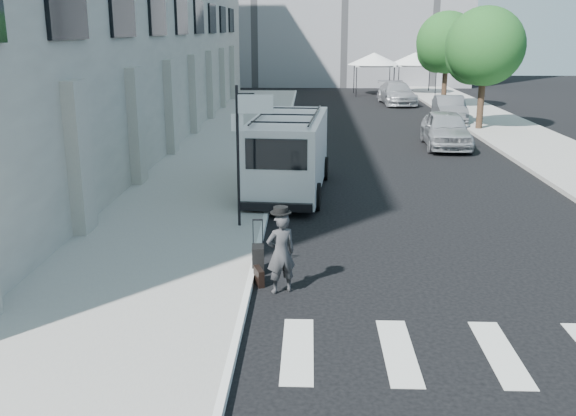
# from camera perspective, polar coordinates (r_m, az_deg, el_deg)

# --- Properties ---
(ground) EXTENTS (120.00, 120.00, 0.00)m
(ground) POSITION_cam_1_polar(r_m,az_deg,el_deg) (13.23, 5.49, -6.38)
(ground) COLOR black
(ground) RESTS_ON ground
(sidewalk_left) EXTENTS (4.50, 48.00, 0.15)m
(sidewalk_left) POSITION_cam_1_polar(r_m,az_deg,el_deg) (28.86, -4.87, 5.88)
(sidewalk_left) COLOR gray
(sidewalk_left) RESTS_ON ground
(sidewalk_right) EXTENTS (4.00, 56.00, 0.15)m
(sidewalk_right) POSITION_cam_1_polar(r_m,az_deg,el_deg) (34.06, 18.87, 6.60)
(sidewalk_right) COLOR gray
(sidewalk_right) RESTS_ON ground
(building_left) EXTENTS (10.00, 44.00, 12.00)m
(building_left) POSITION_cam_1_polar(r_m,az_deg,el_deg) (32.08, -18.24, 16.79)
(building_left) COLOR gray
(building_left) RESTS_ON ground
(sign_pole) EXTENTS (1.03, 0.07, 3.50)m
(sign_pole) POSITION_cam_1_polar(r_m,az_deg,el_deg) (15.69, -3.66, 7.22)
(sign_pole) COLOR black
(sign_pole) RESTS_ON sidewalk_left
(tree_near) EXTENTS (3.80, 3.83, 6.03)m
(tree_near) POSITION_cam_1_polar(r_m,az_deg,el_deg) (33.46, 16.87, 13.34)
(tree_near) COLOR black
(tree_near) RESTS_ON ground
(tree_far) EXTENTS (3.80, 3.83, 6.03)m
(tree_far) POSITION_cam_1_polar(r_m,az_deg,el_deg) (42.24, 13.77, 13.90)
(tree_far) COLOR black
(tree_far) RESTS_ON ground
(tent_left) EXTENTS (4.00, 4.00, 3.20)m
(tent_left) POSITION_cam_1_polar(r_m,az_deg,el_deg) (50.52, 7.66, 12.98)
(tent_left) COLOR black
(tent_left) RESTS_ON ground
(tent_right) EXTENTS (4.00, 4.00, 3.20)m
(tent_right) POSITION_cam_1_polar(r_m,az_deg,el_deg) (51.42, 11.25, 12.87)
(tent_right) COLOR black
(tent_right) RESTS_ON ground
(businessman) EXTENTS (0.69, 0.59, 1.60)m
(businessman) POSITION_cam_1_polar(r_m,az_deg,el_deg) (12.30, -0.64, -4.03)
(businessman) COLOR #353537
(businessman) RESTS_ON ground
(briefcase) EXTENTS (0.25, 0.46, 0.34)m
(briefcase) POSITION_cam_1_polar(r_m,az_deg,el_deg) (12.90, -2.60, -6.09)
(briefcase) COLOR black
(briefcase) RESTS_ON ground
(suitcase) EXTENTS (0.28, 0.42, 1.11)m
(suitcase) POSITION_cam_1_polar(r_m,az_deg,el_deg) (13.48, -2.68, -4.54)
(suitcase) COLOR black
(suitcase) RESTS_ON ground
(cargo_van) EXTENTS (2.61, 6.44, 2.37)m
(cargo_van) POSITION_cam_1_polar(r_m,az_deg,el_deg) (19.97, 0.09, 4.91)
(cargo_van) COLOR silver
(cargo_van) RESTS_ON ground
(parked_car_a) EXTENTS (2.12, 4.70, 1.57)m
(parked_car_a) POSITION_cam_1_polar(r_m,az_deg,el_deg) (28.55, 13.85, 6.82)
(parked_car_a) COLOR #989B9F
(parked_car_a) RESTS_ON ground
(parked_car_b) EXTENTS (1.78, 4.36, 1.41)m
(parked_car_b) POSITION_cam_1_polar(r_m,az_deg,el_deg) (36.65, 14.15, 8.54)
(parked_car_b) COLOR #5B5D62
(parked_car_b) RESTS_ON ground
(parked_car_c) EXTENTS (2.43, 5.22, 1.47)m
(parked_car_c) POSITION_cam_1_polar(r_m,az_deg,el_deg) (44.53, 9.65, 10.01)
(parked_car_c) COLOR #9FA1A7
(parked_car_c) RESTS_ON ground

